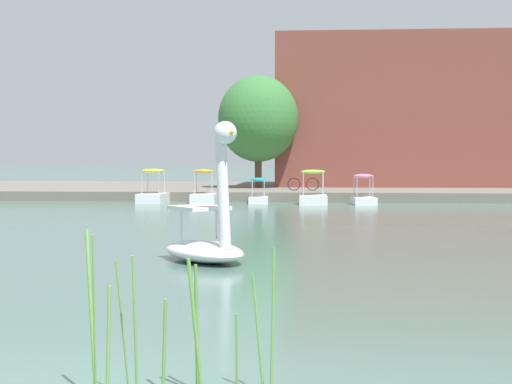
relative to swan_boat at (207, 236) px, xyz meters
name	(u,v)px	position (x,y,z in m)	size (l,w,h in m)	color
shore_bank_far	(292,190)	(0.27, 31.77, -0.30)	(126.54, 18.25, 0.50)	#6B665B
swan_boat	(207,236)	(0.00, 0.00, 0.00)	(2.59, 2.73, 3.01)	white
pedal_boat_pink	(363,195)	(4.25, 21.21, -0.10)	(1.28, 2.07, 1.49)	white
pedal_boat_lime	(313,195)	(1.82, 21.12, -0.10)	(1.42, 2.17, 1.69)	white
pedal_boat_teal	(258,196)	(-0.91, 21.67, -0.20)	(1.12, 1.91, 1.29)	white
pedal_boat_orange	(204,194)	(-3.66, 21.71, -0.11)	(1.38, 2.27, 1.70)	white
pedal_boat_yellow	(153,193)	(-6.23, 21.68, -0.06)	(1.29, 2.36, 1.72)	white
tree_broadleaf_right	(258,119)	(-1.59, 28.92, 4.01)	(6.47, 6.51, 6.62)	#4C3823
bicycle_parked	(303,184)	(1.20, 25.17, 0.30)	(1.69, 0.08, 0.70)	black
apartment_block	(450,113)	(10.40, 34.77, 4.61)	(22.36, 9.84, 9.32)	brown
reed_clump_foreground	(165,329)	(1.12, -9.36, 0.09)	(1.78, 0.70, 1.58)	#669942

